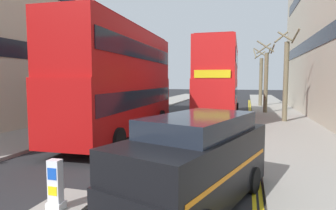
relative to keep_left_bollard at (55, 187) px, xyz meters
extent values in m
cube|color=gray|center=(6.50, 12.35, -0.54)|extent=(4.00, 80.00, 0.14)
cube|color=gray|center=(-6.50, 12.35, -0.54)|extent=(4.00, 80.00, 0.14)
cube|color=yellow|center=(4.40, 10.35, -0.60)|extent=(0.10, 56.00, 0.01)
cube|color=yellow|center=(4.24, 10.35, -0.60)|extent=(0.10, 56.00, 0.01)
cube|color=silver|center=(0.00, 0.00, -0.43)|extent=(0.36, 0.28, 0.16)
cube|color=white|center=(0.00, 0.00, 0.13)|extent=(0.28, 0.20, 0.95)
cube|color=blue|center=(0.00, -0.10, 0.32)|extent=(0.22, 0.01, 0.26)
cube|color=yellow|center=(0.00, -0.10, -0.06)|extent=(0.22, 0.01, 0.20)
cube|color=#B20F0F|center=(-2.34, 8.43, 1.13)|extent=(2.88, 10.88, 2.60)
cube|color=#B20F0F|center=(-2.34, 8.43, 3.68)|extent=(2.82, 10.66, 2.50)
cube|color=black|center=(-2.34, 8.43, 1.43)|extent=(2.89, 10.45, 0.84)
cube|color=black|center=(-2.34, 8.43, 3.78)|extent=(2.88, 10.23, 0.80)
cube|color=yellow|center=(-2.53, 13.81, 2.68)|extent=(2.00, 0.13, 0.44)
cube|color=maroon|center=(-2.34, 8.43, 4.98)|extent=(2.59, 9.79, 0.10)
cylinder|color=black|center=(-3.71, 11.73, -0.09)|extent=(0.34, 1.05, 1.04)
cylinder|color=black|center=(-1.21, 11.82, -0.09)|extent=(0.34, 1.05, 1.04)
cylinder|color=black|center=(-3.47, 5.04, -0.09)|extent=(0.34, 1.05, 1.04)
cylinder|color=black|center=(-0.97, 5.13, -0.09)|extent=(0.34, 1.05, 1.04)
cube|color=red|center=(2.00, 15.97, 1.13)|extent=(2.74, 10.85, 2.60)
cube|color=red|center=(2.00, 15.97, 3.68)|extent=(2.68, 10.64, 2.50)
cube|color=black|center=(2.00, 15.97, 1.43)|extent=(2.76, 10.42, 0.84)
cube|color=black|center=(2.00, 15.97, 3.78)|extent=(2.74, 10.21, 0.80)
cube|color=yellow|center=(2.12, 10.59, 2.68)|extent=(2.00, 0.10, 0.44)
cube|color=maroon|center=(2.00, 15.97, 4.98)|extent=(2.46, 9.77, 0.10)
cylinder|color=black|center=(3.32, 12.65, -0.09)|extent=(0.32, 1.05, 1.04)
cylinder|color=black|center=(0.82, 12.59, -0.09)|extent=(0.32, 1.05, 1.04)
cylinder|color=black|center=(3.17, 19.34, -0.09)|extent=(0.32, 1.05, 1.04)
cylinder|color=black|center=(0.68, 19.29, -0.09)|extent=(0.32, 1.05, 1.04)
cube|color=black|center=(2.90, 1.28, 0.33)|extent=(3.26, 5.06, 1.50)
cube|color=black|center=(2.95, 1.43, 1.13)|extent=(2.57, 3.43, 0.76)
cube|color=black|center=(2.32, -0.50, 0.07)|extent=(2.08, 1.67, 0.67)
cube|color=orange|center=(2.90, 1.28, 0.38)|extent=(3.16, 4.71, 0.10)
cylinder|color=black|center=(1.59, 0.18, -0.27)|extent=(0.42, 0.71, 0.68)
cylinder|color=black|center=(4.21, 2.39, -0.27)|extent=(0.42, 0.71, 0.68)
cylinder|color=black|center=(2.49, 2.95, -0.27)|extent=(0.42, 0.71, 0.68)
cylinder|color=#6B6047|center=(6.52, 15.53, 2.22)|extent=(0.33, 0.33, 5.38)
cylinder|color=#6B6047|center=(7.04, 15.68, 5.30)|extent=(0.42, 1.13, 0.85)
cylinder|color=#6B6047|center=(6.19, 15.98, 5.30)|extent=(1.00, 0.79, 0.86)
cylinder|color=#6B6047|center=(6.31, 15.13, 5.23)|extent=(0.92, 0.54, 0.73)
cylinder|color=#6B6047|center=(5.55, 20.75, 2.11)|extent=(0.34, 0.34, 5.16)
cylinder|color=#6B6047|center=(6.02, 20.84, 5.02)|extent=(0.31, 1.01, 0.76)
cylinder|color=#6B6047|center=(5.32, 21.35, 5.14)|extent=(1.28, 0.60, 0.98)
cylinder|color=#6B6047|center=(5.39, 20.08, 5.18)|extent=(1.42, 0.46, 1.06)
cylinder|color=#6B6047|center=(5.43, 27.69, 2.14)|extent=(0.37, 0.37, 5.22)
cylinder|color=#6B6047|center=(6.18, 27.86, 5.29)|extent=(0.46, 1.56, 1.15)
cylinder|color=#6B6047|center=(5.27, 28.24, 5.16)|extent=(1.19, 0.46, 0.89)
cylinder|color=#6B6047|center=(4.73, 27.56, 5.25)|extent=(0.38, 1.48, 1.09)
cylinder|color=#6B6047|center=(5.31, 26.95, 5.28)|extent=(1.54, 0.36, 1.13)
cube|color=black|center=(8.48, 18.26, 5.06)|extent=(0.04, 24.64, 1.00)
camera|label=1|loc=(4.01, -5.10, 2.33)|focal=30.07mm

